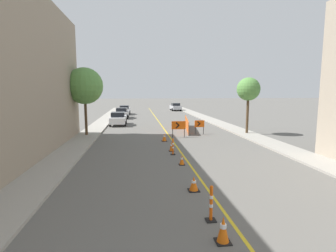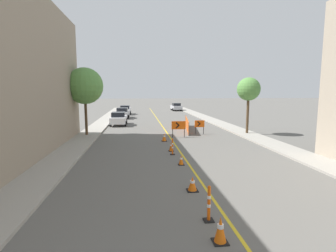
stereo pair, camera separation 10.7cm
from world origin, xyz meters
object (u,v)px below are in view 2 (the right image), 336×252
traffic_cone_farthest (164,137)px  parked_car_opposite_side (176,107)px  traffic_cone_third (192,184)px  arrow_barricade_secondary (200,124)px  parked_car_curb_mid (123,113)px  parked_car_curb_far (125,110)px  traffic_cone_fifth (171,147)px  street_tree_right_near (249,90)px  delineator_post_rear (172,148)px  traffic_cone_fourth (181,160)px  delineator_post_front (209,206)px  parked_car_curb_near (119,119)px  arrow_barricade_primary (179,126)px  street_tree_left_near (85,86)px  traffic_cone_second (220,230)px

traffic_cone_farthest → parked_car_opposite_side: (5.93, 33.73, 0.47)m
traffic_cone_third → arrow_barricade_secondary: size_ratio=0.46×
parked_car_curb_mid → parked_car_curb_far: size_ratio=1.01×
traffic_cone_fifth → street_tree_right_near: size_ratio=0.13×
delineator_post_rear → parked_car_curb_far: 30.68m
traffic_cone_third → traffic_cone_fourth: size_ratio=1.08×
delineator_post_rear → delineator_post_front: bearing=-90.0°
traffic_cone_fifth → parked_car_curb_near: 15.27m
delineator_post_front → parked_car_curb_near: bearing=100.6°
traffic_cone_third → arrow_barricade_primary: bearing=83.8°
traffic_cone_fifth → parked_car_curb_mid: 23.24m
street_tree_left_near → traffic_cone_third: bearing=-64.0°
parked_car_curb_near → parked_car_curb_far: (0.10, 14.83, 0.00)m
traffic_cone_fourth → parked_car_opposite_side: parked_car_opposite_side is taller
parked_car_opposite_side → street_tree_right_near: 31.40m
street_tree_right_near → street_tree_left_near: bearing=177.4°
street_tree_left_near → street_tree_right_near: bearing=-2.6°
delineator_post_rear → parked_car_opposite_side: 38.80m
traffic_cone_fourth → delineator_post_front: size_ratio=0.48×
delineator_post_front → delineator_post_rear: 8.82m
parked_car_curb_near → parked_car_curb_mid: bearing=89.8°
traffic_cone_second → delineator_post_front: 1.21m
arrow_barricade_primary → parked_car_curb_near: (-5.92, 9.21, -0.23)m
arrow_barricade_secondary → parked_car_curb_near: parked_car_curb_near is taller
arrow_barricade_primary → parked_car_curb_mid: size_ratio=0.33×
traffic_cone_second → arrow_barricade_secondary: 18.17m
delineator_post_front → arrow_barricade_primary: bearing=84.8°
arrow_barricade_secondary → street_tree_left_near: size_ratio=0.22×
traffic_cone_third → parked_car_opposite_side: parked_car_opposite_side is taller
delineator_post_rear → traffic_cone_farthest: bearing=91.0°
traffic_cone_fourth → arrow_barricade_secondary: (3.46, 10.18, 0.66)m
traffic_cone_farthest → parked_car_curb_far: bearing=99.6°
traffic_cone_second → delineator_post_front: delineator_post_front is taller
traffic_cone_third → delineator_post_rear: bearing=90.0°
arrow_barricade_secondary → parked_car_curb_far: parked_car_curb_far is taller
parked_car_opposite_side → street_tree_right_near: size_ratio=0.84×
traffic_cone_fourth → arrow_barricade_secondary: bearing=71.2°
parked_car_curb_far → street_tree_right_near: street_tree_right_near is taller
traffic_cone_farthest → street_tree_left_near: 8.66m
traffic_cone_fourth → parked_car_curb_mid: parked_car_curb_mid is taller
parked_car_curb_far → street_tree_right_near: size_ratio=0.83×
arrow_barricade_secondary → traffic_cone_second: bearing=-102.1°
arrow_barricade_primary → street_tree_right_near: street_tree_right_near is taller
delineator_post_rear → parked_car_curb_mid: 24.18m
traffic_cone_fifth → parked_car_opposite_side: 37.84m
parked_car_curb_near → delineator_post_rear: bearing=-73.9°
traffic_cone_farthest → delineator_post_rear: bearing=-89.0°
parked_car_curb_near → street_tree_right_near: size_ratio=0.82×
traffic_cone_second → arrow_barricade_primary: (1.38, 16.33, 0.67)m
traffic_cone_fifth → street_tree_left_near: size_ratio=0.11×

